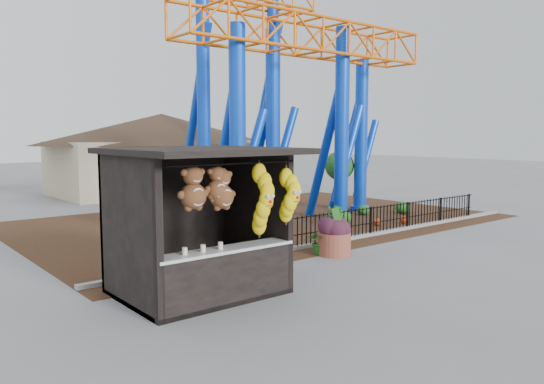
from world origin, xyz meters
TOP-DOWN VIEW (x-y plane):
  - ground at (0.00, 0.00)m, footprint 120.00×120.00m
  - mulch_bed at (4.00, 8.00)m, footprint 18.00×12.00m
  - curb at (4.00, 3.00)m, footprint 18.00×0.18m
  - prize_booth at (-2.99, 0.90)m, footprint 3.50×3.40m
  - picket_fence at (4.90, 3.00)m, footprint 12.20×0.06m
  - roller_coaster at (5.12, 8.23)m, footprint 11.00×6.37m
  - terracotta_planter at (1.86, 1.85)m, footprint 0.94×0.94m
  - planter_foliage at (1.86, 1.85)m, footprint 0.70×0.70m
  - potted_plant at (1.59, 2.14)m, footprint 0.79×0.72m
  - landscaping at (4.35, 5.66)m, footprint 9.19×3.69m
  - pavilion at (6.00, 20.00)m, footprint 15.00×15.00m

SIDE VIEW (x-z plane):
  - ground at x=0.00m, z-range 0.00..0.00m
  - mulch_bed at x=4.00m, z-range 0.00..0.02m
  - curb at x=4.00m, z-range 0.00..0.12m
  - landscaping at x=4.35m, z-range -0.04..0.68m
  - terracotta_planter at x=1.86m, z-range 0.00..0.65m
  - potted_plant at x=1.59m, z-range 0.00..0.78m
  - picket_fence at x=4.90m, z-range 0.00..1.00m
  - planter_foliage at x=1.86m, z-range 0.65..1.29m
  - prize_booth at x=-2.99m, z-range -0.02..3.10m
  - pavilion at x=6.00m, z-range 0.67..5.47m
  - roller_coaster at x=5.12m, z-range 1.03..11.85m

